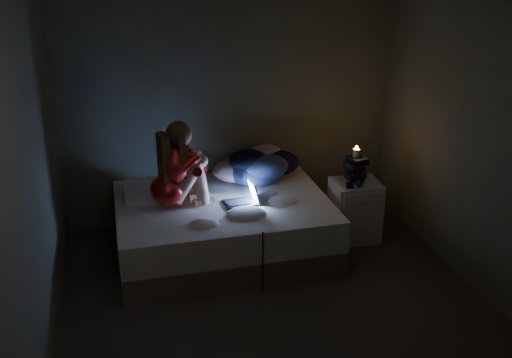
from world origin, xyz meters
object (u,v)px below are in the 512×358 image
object	(u,v)px
woman	(167,166)
nightstand	(355,210)
bed	(223,226)
candle	(356,153)
phone	(350,186)
laptop	(240,193)

from	to	relation	value
woman	nightstand	distance (m)	2.03
bed	nightstand	world-z (taller)	nightstand
bed	candle	bearing A→B (deg)	1.01
candle	phone	bearing A→B (deg)	-125.05
candle	phone	world-z (taller)	candle
candle	woman	bearing A→B (deg)	-178.58
bed	candle	size ratio (longest dim) A/B	25.69
woman	candle	world-z (taller)	woman
woman	nightstand	size ratio (longest dim) A/B	1.33
woman	candle	bearing A→B (deg)	-7.76
laptop	phone	distance (m)	1.14
nightstand	bed	bearing A→B (deg)	-178.52
bed	woman	distance (m)	0.88
woman	candle	distance (m)	1.92
laptop	phone	world-z (taller)	laptop
nightstand	laptop	bearing A→B (deg)	-173.24
laptop	nightstand	bearing A→B (deg)	-0.67
laptop	phone	xyz separation A→B (m)	(1.14, -0.01, -0.04)
nightstand	phone	world-z (taller)	phone
woman	candle	size ratio (longest dim) A/B	10.51
candle	phone	xyz separation A→B (m)	(-0.11, -0.16, -0.29)
candle	bed	bearing A→B (deg)	-178.99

